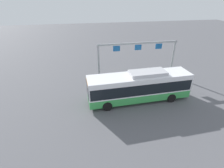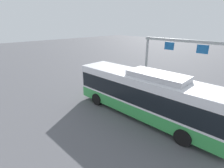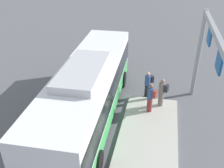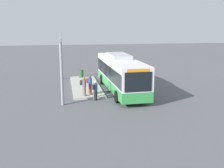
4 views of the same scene
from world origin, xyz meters
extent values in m
plane|color=#56565B|center=(0.00, 0.00, 0.00)|extent=(120.00, 120.00, 0.00)
cube|color=#B2ADA3|center=(-2.49, -3.15, 0.08)|extent=(10.00, 2.80, 0.16)
cube|color=green|center=(0.00, 0.00, 0.77)|extent=(11.31, 2.82, 0.85)
cube|color=white|center=(0.00, 0.00, 2.15)|extent=(11.31, 2.82, 1.90)
cube|color=black|center=(0.00, 0.00, 1.95)|extent=(11.08, 2.85, 1.20)
cube|color=black|center=(5.64, 0.16, 2.05)|extent=(0.10, 2.13, 1.50)
cube|color=#B7B7BC|center=(-0.84, -0.02, 3.28)|extent=(3.98, 1.86, 0.36)
cube|color=orange|center=(5.57, 0.16, 2.90)|extent=(0.17, 1.75, 0.28)
cylinder|color=black|center=(3.78, 1.31, 0.50)|extent=(1.01, 0.33, 1.00)
cylinder|color=black|center=(3.85, -1.09, 0.50)|extent=(1.01, 0.33, 1.00)
cylinder|color=black|center=(-3.45, 1.10, 0.50)|extent=(1.01, 0.33, 1.00)
cylinder|color=black|center=(-3.39, -1.30, 0.50)|extent=(1.01, 0.33, 1.00)
cylinder|color=black|center=(2.84, -2.74, 0.42)|extent=(0.39, 0.39, 0.85)
cylinder|color=#334C8C|center=(2.84, -2.74, 1.15)|extent=(0.47, 0.47, 0.60)
sphere|color=tan|center=(2.84, -2.74, 1.56)|extent=(0.22, 0.22, 0.22)
cube|color=#26262D|center=(2.98, -2.95, 1.18)|extent=(0.33, 0.30, 0.40)
cylinder|color=maroon|center=(1.13, -3.02, 0.58)|extent=(0.37, 0.37, 0.85)
cylinder|color=#334C8C|center=(1.13, -3.02, 1.31)|extent=(0.45, 0.45, 0.60)
sphere|color=brown|center=(1.13, -3.02, 1.72)|extent=(0.22, 0.22, 0.22)
cube|color=maroon|center=(1.03, -3.26, 1.34)|extent=(0.33, 0.27, 0.40)
cylinder|color=slate|center=(1.83, -3.59, 0.58)|extent=(0.36, 0.36, 0.85)
cylinder|color=slate|center=(1.83, -3.59, 1.31)|extent=(0.43, 0.43, 0.60)
sphere|color=#9E755B|center=(1.83, -3.59, 1.72)|extent=(0.22, 0.22, 0.22)
cube|color=#26262D|center=(1.75, -3.84, 1.34)|extent=(0.32, 0.26, 0.40)
cylinder|color=gray|center=(-6.82, -5.46, 2.60)|extent=(0.24, 0.24, 5.20)
cylinder|color=gray|center=(3.75, -5.46, 2.60)|extent=(0.24, 0.24, 5.20)
cube|color=gray|center=(-1.53, -5.46, 5.05)|extent=(10.97, 0.20, 0.24)
cube|color=#144C8C|center=(-4.44, -5.46, 4.50)|extent=(0.90, 0.08, 0.70)
cube|color=#144C8C|center=(-1.53, -5.46, 4.50)|extent=(0.90, 0.08, 0.70)
cube|color=#144C8C|center=(1.37, -5.46, 4.50)|extent=(0.90, 0.08, 0.70)
cylinder|color=#2D5133|center=(-6.75, -3.27, 0.61)|extent=(0.52, 0.52, 0.90)
camera|label=1|loc=(6.06, 15.42, 10.65)|focal=27.17mm
camera|label=2|loc=(-6.36, 9.49, 6.55)|focal=27.40mm
camera|label=3|loc=(-10.56, -3.41, 8.30)|focal=40.87mm
camera|label=4|loc=(25.11, -5.36, 6.32)|focal=44.27mm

